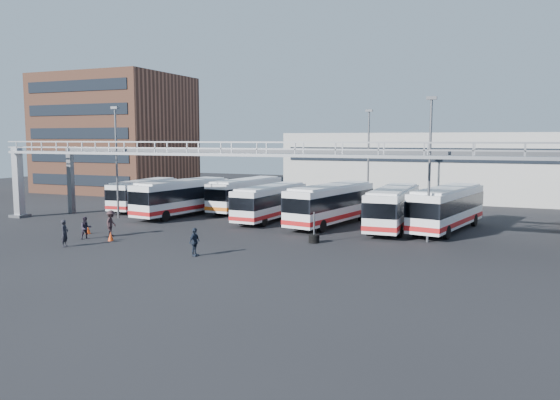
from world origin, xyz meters
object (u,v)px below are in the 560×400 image
at_px(bus_4, 271,201).
at_px(cone_right, 111,236).
at_px(bus_3, 246,193).
at_px(pedestrian_d, 194,242).
at_px(light_pole_mid, 430,161).
at_px(pedestrian_c, 111,223).
at_px(light_pole_back, 368,155).
at_px(pedestrian_b, 86,228).
at_px(bus_7, 447,207).
at_px(bus_6, 393,206).
at_px(light_pole_left, 116,156).
at_px(cone_left, 88,230).
at_px(bus_1, 144,193).
at_px(tire_stack, 314,238).
at_px(pedestrian_a, 65,233).
at_px(bus_2, 182,196).
at_px(bus_5, 331,203).

distance_m(bus_4, cone_right, 15.06).
distance_m(bus_3, pedestrian_d, 21.43).
relative_size(light_pole_mid, pedestrian_c, 5.22).
xyz_separation_m(light_pole_back, bus_3, (-11.31, -5.01, -3.91)).
xyz_separation_m(pedestrian_b, cone_right, (2.07, 0.20, -0.51)).
bearing_deg(bus_4, bus_7, 5.02).
bearing_deg(bus_6, cone_right, -145.06).
relative_size(bus_3, pedestrian_b, 6.69).
xyz_separation_m(light_pole_left, pedestrian_d, (15.22, -11.40, -4.83)).
relative_size(light_pole_back, cone_left, 15.60).
relative_size(bus_1, cone_left, 15.63).
distance_m(light_pole_back, pedestrian_b, 28.40).
distance_m(bus_6, pedestrian_b, 23.75).
bearing_deg(tire_stack, light_pole_back, 92.06).
height_order(light_pole_left, bus_6, light_pole_left).
bearing_deg(cone_left, light_pole_back, 52.35).
relative_size(bus_3, cone_right, 17.51).
distance_m(light_pole_left, cone_right, 12.76).
xyz_separation_m(light_pole_left, tire_stack, (20.66, -4.37, -5.36)).
relative_size(light_pole_back, bus_7, 0.87).
xyz_separation_m(light_pole_left, pedestrian_a, (5.53, -12.28, -4.80)).
bearing_deg(bus_4, bus_2, -172.93).
distance_m(bus_1, pedestrian_a, 19.76).
xyz_separation_m(bus_4, cone_left, (-10.25, -11.78, -1.42)).
height_order(bus_3, pedestrian_b, bus_3).
bearing_deg(bus_2, cone_right, -71.43).
relative_size(bus_1, pedestrian_d, 5.72).
height_order(light_pole_mid, light_pole_back, same).
bearing_deg(bus_6, pedestrian_b, -147.61).
distance_m(bus_7, tire_stack, 12.11).
xyz_separation_m(bus_4, pedestrian_b, (-8.75, -13.63, -0.92)).
height_order(bus_2, pedestrian_c, bus_2).
bearing_deg(tire_stack, pedestrian_c, -167.45).
bearing_deg(bus_1, bus_4, -12.29).
distance_m(bus_4, tire_stack, 11.17).
distance_m(bus_1, pedestrian_b, 16.90).
bearing_deg(bus_1, light_pole_mid, -18.43).
height_order(cone_left, tire_stack, tire_stack).
height_order(light_pole_back, bus_4, light_pole_back).
relative_size(pedestrian_c, cone_right, 3.11).
distance_m(light_pole_left, pedestrian_c, 10.67).
relative_size(bus_4, cone_left, 16.08).
relative_size(bus_7, pedestrian_c, 6.01).
height_order(bus_6, tire_stack, bus_6).
height_order(bus_4, bus_7, bus_7).
bearing_deg(light_pole_left, pedestrian_a, -65.75).
xyz_separation_m(bus_2, cone_right, (2.28, -12.88, -1.58)).
relative_size(bus_2, pedestrian_c, 5.89).
bearing_deg(pedestrian_b, bus_5, -13.12).
distance_m(light_pole_left, bus_6, 25.18).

